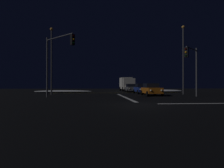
{
  "coord_description": "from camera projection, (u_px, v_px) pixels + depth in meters",
  "views": [
    {
      "loc": [
        -3.07,
        -14.06,
        1.37
      ],
      "look_at": [
        -1.15,
        11.91,
        1.49
      ],
      "focal_mm": 31.78,
      "sensor_mm": 36.0,
      "label": 1
    }
  ],
  "objects": [
    {
      "name": "box_truck",
      "position": [
        126.0,
        83.0,
        45.2
      ],
      "size": [
        2.68,
        8.28,
        3.08
      ],
      "color": "beige",
      "rests_on": "ground"
    },
    {
      "name": "streetlamp_left_near",
      "position": [
        52.0,
        56.0,
        27.45
      ],
      "size": [
        0.44,
        0.44,
        9.33
      ],
      "color": "#424247",
      "rests_on": "ground"
    },
    {
      "name": "sedan_orange",
      "position": [
        151.0,
        89.0,
        25.43
      ],
      "size": [
        2.02,
        4.33,
        1.57
      ],
      "color": "#C66014",
      "rests_on": "ground"
    },
    {
      "name": "stop_line_north",
      "position": [
        124.0,
        97.0,
        22.53
      ],
      "size": [
        0.35,
        14.25,
        0.01
      ],
      "color": "white",
      "rests_on": "ground"
    },
    {
      "name": "sedan_gray",
      "position": [
        131.0,
        88.0,
        37.71
      ],
      "size": [
        2.02,
        4.33,
        1.57
      ],
      "color": "slate",
      "rests_on": "ground"
    },
    {
      "name": "ground",
      "position": [
        140.0,
        105.0,
        14.24
      ],
      "size": [
        120.0,
        120.0,
        0.1
      ],
      "primitive_type": "cube",
      "color": "black"
    },
    {
      "name": "snow_bank_right_curb",
      "position": [
        164.0,
        91.0,
        36.37
      ],
      "size": [
        6.93,
        1.5,
        0.52
      ],
      "color": "white",
      "rests_on": "ground"
    },
    {
      "name": "traffic_signal_nw",
      "position": [
        57.0,
        54.0,
        21.08
      ],
      "size": [
        3.54,
        3.54,
        6.72
      ],
      "color": "#4C4C51",
      "rests_on": "ground"
    },
    {
      "name": "snow_bank_left_curb",
      "position": [
        63.0,
        91.0,
        35.07
      ],
      "size": [
        10.1,
        1.5,
        0.43
      ],
      "color": "white",
      "rests_on": "ground"
    },
    {
      "name": "centre_line_ns",
      "position": [
        115.0,
        93.0,
        34.1
      ],
      "size": [
        22.0,
        0.15,
        0.01
      ],
      "color": "yellow",
      "rests_on": "ground"
    },
    {
      "name": "sedan_blue",
      "position": [
        142.0,
        89.0,
        31.13
      ],
      "size": [
        2.02,
        4.33,
        1.57
      ],
      "color": "navy",
      "rests_on": "ground"
    },
    {
      "name": "traffic_signal_ne",
      "position": [
        192.0,
        62.0,
        22.49
      ],
      "size": [
        2.62,
        2.62,
        5.77
      ],
      "color": "#4C4C51",
      "rests_on": "ground"
    },
    {
      "name": "streetlamp_right_near",
      "position": [
        183.0,
        55.0,
        28.83
      ],
      "size": [
        0.44,
        0.44,
        10.04
      ],
      "color": "#424247",
      "rests_on": "ground"
    }
  ]
}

